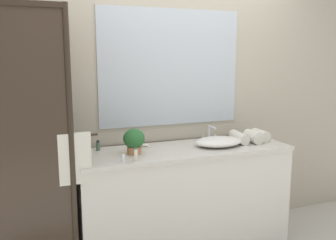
{
  "coord_description": "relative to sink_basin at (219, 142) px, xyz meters",
  "views": [
    {
      "loc": [
        -1.19,
        -2.72,
        1.66
      ],
      "look_at": [
        -0.15,
        0.0,
        1.15
      ],
      "focal_mm": 38.77,
      "sensor_mm": 36.0,
      "label": 1
    }
  ],
  "objects": [
    {
      "name": "wall_back_with_mirror",
      "position": [
        -0.3,
        0.38,
        0.37
      ],
      "size": [
        4.4,
        0.06,
        2.6
      ],
      "color": "#B2A893",
      "rests_on": "ground_plane"
    },
    {
      "name": "amenity_bottle_body_wash",
      "position": [
        -1.0,
        0.22,
        -0.0
      ],
      "size": [
        0.03,
        0.03,
        0.08
      ],
      "color": "#4C7056",
      "rests_on": "vanity_cabinet"
    },
    {
      "name": "amenity_bottle_conditioner",
      "position": [
        -0.88,
        -0.17,
        -0.0
      ],
      "size": [
        0.03,
        0.03,
        0.07
      ],
      "color": "silver",
      "rests_on": "vanity_cabinet"
    },
    {
      "name": "vanity_cabinet",
      "position": [
        -0.3,
        0.05,
        -0.49
      ],
      "size": [
        1.8,
        0.58,
        0.9
      ],
      "color": "silver",
      "rests_on": "ground_plane"
    },
    {
      "name": "soap_dish",
      "position": [
        -0.61,
        0.16,
        -0.02
      ],
      "size": [
        0.1,
        0.07,
        0.04
      ],
      "color": "silver",
      "rests_on": "vanity_cabinet"
    },
    {
      "name": "potted_plant",
      "position": [
        -0.75,
        0.01,
        0.07
      ],
      "size": [
        0.17,
        0.17,
        0.2
      ],
      "color": "#B77A51",
      "rests_on": "vanity_cabinet"
    },
    {
      "name": "rolled_towel_middle",
      "position": [
        0.35,
        -0.01,
        0.02
      ],
      "size": [
        0.11,
        0.18,
        0.11
      ],
      "primitive_type": "cylinder",
      "rotation": [
        1.57,
        0.0,
        -0.01
      ],
      "color": "silver",
      "rests_on": "vanity_cabinet"
    },
    {
      "name": "sink_basin",
      "position": [
        0.0,
        0.0,
        0.0
      ],
      "size": [
        0.43,
        0.3,
        0.08
      ],
      "primitive_type": "ellipsoid",
      "color": "white",
      "rests_on": "vanity_cabinet"
    },
    {
      "name": "rolled_towel_far_edge",
      "position": [
        0.24,
        0.05,
        0.01
      ],
      "size": [
        0.12,
        0.27,
        0.09
      ],
      "primitive_type": "cylinder",
      "rotation": [
        1.57,
        0.0,
        -0.13
      ],
      "color": "silver",
      "rests_on": "vanity_cabinet"
    },
    {
      "name": "amenity_bottle_lotion",
      "position": [
        -0.79,
        -0.18,
        0.01
      ],
      "size": [
        0.03,
        0.03,
        0.1
      ],
      "color": "silver",
      "rests_on": "vanity_cabinet"
    },
    {
      "name": "faucet",
      "position": [
        0.0,
        0.17,
        0.01
      ],
      "size": [
        0.17,
        0.14,
        0.15
      ],
      "color": "silver",
      "rests_on": "vanity_cabinet"
    },
    {
      "name": "rolled_towel_near_edge",
      "position": [
        0.46,
        0.05,
        0.01
      ],
      "size": [
        0.11,
        0.2,
        0.1
      ],
      "primitive_type": "cylinder",
      "rotation": [
        1.57,
        0.0,
        -0.03
      ],
      "color": "silver",
      "rests_on": "vanity_cabinet"
    },
    {
      "name": "shower_enclosure",
      "position": [
        -1.58,
        -0.15,
        0.09
      ],
      "size": [
        1.2,
        0.59,
        2.0
      ],
      "color": "#2D2319",
      "rests_on": "ground_plane"
    }
  ]
}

